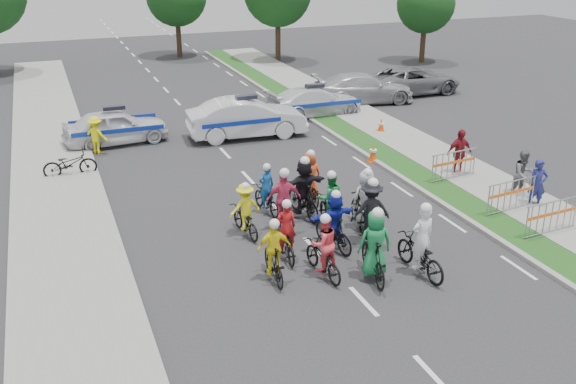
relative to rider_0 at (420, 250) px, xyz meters
name	(u,v)px	position (x,y,z in m)	size (l,w,h in m)	color
ground	(364,301)	(-1.97, -0.71, -0.67)	(90.00, 90.00, 0.00)	#28282B
curb_right	(430,196)	(3.13, 4.29, -0.61)	(0.20, 60.00, 0.12)	gray
grass_strip	(448,193)	(3.83, 4.29, -0.61)	(1.20, 60.00, 0.11)	#1A4C18
sidewalk_right	(492,186)	(5.63, 4.29, -0.60)	(2.40, 60.00, 0.13)	gray
sidewalk_left	(67,255)	(-8.47, 4.29, -0.60)	(3.00, 60.00, 0.13)	gray
rider_0	(420,250)	(0.00, 0.00, 0.00)	(0.81, 2.03, 2.03)	black
rider_1	(374,252)	(-1.25, 0.19, 0.11)	(0.94, 1.99, 2.02)	black
rider_2	(323,253)	(-2.38, 0.80, 0.00)	(0.79, 1.80, 1.78)	black
rider_3	(274,256)	(-3.62, 1.07, 0.00)	(0.89, 1.68, 1.73)	black
rider_4	(370,218)	(-0.39, 2.02, 0.11)	(1.22, 2.08, 2.03)	black
rider_5	(334,224)	(-1.49, 2.06, 0.10)	(1.50, 1.78, 1.81)	black
rider_6	(286,238)	(-2.90, 2.11, -0.09)	(0.78, 1.76, 1.74)	black
rider_7	(365,205)	(-0.05, 2.96, 0.09)	(0.83, 1.87, 1.95)	black
rider_8	(330,207)	(-1.01, 3.38, 0.02)	(0.85, 1.88, 1.86)	black
rider_9	(284,207)	(-2.35, 3.70, 0.10)	(1.06, 1.97, 2.00)	black
rider_10	(245,214)	(-3.49, 3.83, -0.01)	(0.98, 1.70, 1.68)	black
rider_11	(304,192)	(-1.41, 4.42, 0.17)	(1.64, 1.96, 2.01)	black
rider_12	(266,196)	(-2.38, 5.15, -0.11)	(0.77, 1.70, 1.67)	black
rider_13	(309,182)	(-0.79, 5.41, 0.05)	(0.79, 1.77, 1.84)	black
police_car_0	(116,127)	(-5.84, 14.21, 0.06)	(1.72, 4.28, 1.46)	silver
police_car_1	(247,118)	(-0.45, 13.11, 0.17)	(1.77, 5.09, 1.68)	silver
police_car_2	(315,101)	(3.68, 15.30, 0.02)	(1.92, 4.73, 1.37)	silver
civilian_sedan	(364,88)	(7.04, 16.65, 0.09)	(2.13, 5.24, 1.52)	#A9A9AE
civilian_suv	(412,80)	(10.47, 17.48, 0.08)	(2.47, 5.36, 1.49)	slate
spectator_0	(537,184)	(5.83, 2.40, 0.14)	(0.59, 0.38, 1.60)	navy
spectator_1	(523,174)	(5.99, 3.26, 0.15)	(0.80, 0.62, 1.64)	slate
spectator_2	(459,153)	(5.23, 5.76, 0.21)	(1.02, 0.43, 1.75)	maroon
marshal_hiviz	(96,135)	(-6.74, 13.14, 0.09)	(0.98, 0.56, 1.52)	#F5F40C
barrier_0	(551,219)	(4.73, 0.52, -0.11)	(2.00, 0.50, 1.12)	#A5A8AD
barrier_1	(511,197)	(4.73, 2.27, -0.11)	(2.00, 0.50, 1.12)	#A5A8AD
barrier_2	(454,166)	(4.73, 5.33, -0.11)	(2.00, 0.50, 1.12)	#A5A8AD
cone_0	(373,153)	(3.09, 8.24, -0.33)	(0.40, 0.40, 0.70)	#F24C0C
cone_1	(381,126)	(5.21, 11.44, -0.33)	(0.40, 0.40, 0.70)	#F24C0C
parked_bike	(70,164)	(-7.93, 10.76, -0.17)	(0.66, 1.88, 0.99)	black
tree_2	(426,4)	(16.03, 25.29, 3.17)	(3.85, 3.85, 5.77)	#382619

